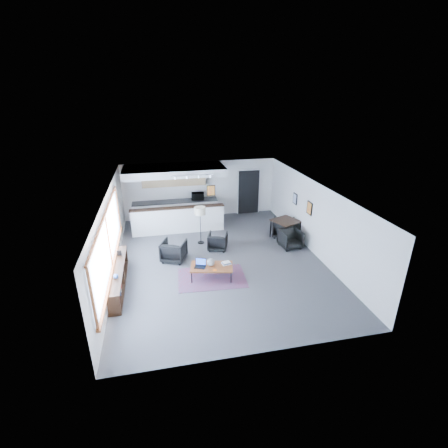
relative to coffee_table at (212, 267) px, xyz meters
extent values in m
cube|color=#49494B|center=(0.46, 1.11, -0.40)|extent=(7.00, 9.00, 0.01)
cube|color=white|center=(0.46, 1.11, 2.21)|extent=(7.00, 9.00, 0.01)
cube|color=silver|center=(0.46, 5.61, 0.90)|extent=(7.00, 0.01, 2.60)
cube|color=silver|center=(0.46, -3.40, 0.90)|extent=(7.00, 0.01, 2.60)
cube|color=silver|center=(-3.05, 1.11, 0.90)|extent=(0.01, 9.00, 2.60)
cube|color=silver|center=(3.96, 1.11, 0.90)|extent=(0.01, 9.00, 2.60)
cube|color=#8CBFFF|center=(-3.01, 0.21, 1.10)|extent=(0.02, 5.80, 1.55)
cube|color=brown|center=(-2.98, 0.21, 0.30)|extent=(0.10, 5.95, 0.06)
cube|color=brown|center=(-2.99, 0.21, 1.90)|extent=(0.06, 5.95, 0.06)
cube|color=brown|center=(-2.99, -2.69, 1.10)|extent=(0.06, 0.06, 1.60)
cube|color=brown|center=(-2.99, 0.21, 1.10)|extent=(0.06, 0.06, 1.60)
cube|color=brown|center=(-2.99, 3.11, 1.10)|extent=(0.06, 0.06, 1.60)
cube|color=black|center=(-2.84, 0.11, 0.22)|extent=(0.35, 3.00, 0.05)
cube|color=black|center=(-2.84, 0.11, -0.35)|extent=(0.35, 3.00, 0.05)
cube|color=black|center=(-2.84, -1.34, -0.07)|extent=(0.33, 0.04, 0.55)
cube|color=black|center=(-2.84, 0.11, -0.07)|extent=(0.33, 0.04, 0.55)
cube|color=black|center=(-2.84, 1.56, -0.07)|extent=(0.33, 0.04, 0.55)
cube|color=#3359A5|center=(-2.84, -1.19, -0.22)|extent=(0.18, 0.04, 0.20)
cube|color=silver|center=(-2.84, -1.02, -0.21)|extent=(0.18, 0.04, 0.22)
cube|color=maroon|center=(-2.84, -0.85, -0.20)|extent=(0.18, 0.04, 0.24)
cube|color=black|center=(-2.84, -0.68, -0.22)|extent=(0.18, 0.04, 0.20)
cube|color=#3359A5|center=(-2.84, -0.51, -0.21)|extent=(0.18, 0.04, 0.22)
cube|color=silver|center=(-2.84, -0.34, -0.20)|extent=(0.18, 0.04, 0.24)
cube|color=maroon|center=(-2.84, -0.17, -0.22)|extent=(0.18, 0.04, 0.20)
cube|color=black|center=(-2.84, 0.00, -0.21)|extent=(0.18, 0.04, 0.22)
cube|color=#3359A5|center=(-2.84, 0.17, -0.20)|extent=(0.18, 0.03, 0.24)
cube|color=silver|center=(-2.84, 0.34, -0.22)|extent=(0.18, 0.03, 0.20)
cube|color=maroon|center=(-2.84, 0.51, -0.21)|extent=(0.18, 0.03, 0.22)
cube|color=black|center=(-2.84, 0.68, -0.20)|extent=(0.18, 0.04, 0.24)
cube|color=black|center=(-2.84, 0.91, 0.34)|extent=(0.14, 0.02, 0.18)
sphere|color=#264C99|center=(-2.82, -0.49, 0.32)|extent=(0.14, 0.14, 0.14)
cube|color=white|center=(-0.74, 3.81, 0.15)|extent=(3.80, 0.25, 1.10)
cube|color=black|center=(-0.74, 3.81, 0.71)|extent=(3.85, 0.32, 0.04)
cube|color=white|center=(-0.74, 5.26, 0.05)|extent=(3.80, 0.60, 0.90)
cube|color=#2D2D2D|center=(-0.74, 5.26, 0.51)|extent=(3.82, 0.62, 0.04)
cube|color=tan|center=(-0.74, 5.41, 1.55)|extent=(2.80, 0.35, 0.70)
cube|color=white|center=(-0.74, 4.71, 2.05)|extent=(4.20, 1.80, 0.30)
cube|color=black|center=(0.66, 3.82, 1.35)|extent=(0.35, 0.03, 0.45)
cube|color=orange|center=(0.66, 3.80, 1.35)|extent=(0.30, 0.01, 0.40)
cube|color=black|center=(2.76, 5.53, 0.65)|extent=(1.00, 0.12, 2.10)
cube|color=white|center=(2.24, 5.54, 0.65)|extent=(0.06, 0.10, 2.10)
cube|color=white|center=(3.28, 5.54, 0.65)|extent=(0.06, 0.10, 2.10)
cube|color=white|center=(2.76, 5.54, 1.72)|extent=(1.10, 0.10, 0.06)
cube|color=silver|center=(-0.14, 3.31, 2.16)|extent=(1.60, 0.04, 0.04)
cylinder|color=silver|center=(-0.79, 3.31, 2.08)|extent=(0.07, 0.07, 0.09)
cylinder|color=silver|center=(-0.34, 3.31, 2.08)|extent=(0.07, 0.07, 0.09)
cylinder|color=silver|center=(0.11, 3.31, 2.08)|extent=(0.07, 0.07, 0.09)
cylinder|color=silver|center=(0.56, 3.31, 2.08)|extent=(0.07, 0.07, 0.09)
cube|color=black|center=(3.93, 1.51, 1.15)|extent=(0.03, 0.38, 0.48)
cube|color=orange|center=(3.91, 1.51, 1.15)|extent=(0.00, 0.32, 0.42)
cube|color=black|center=(3.93, 2.81, 1.10)|extent=(0.03, 0.34, 0.44)
cube|color=#859FC5|center=(3.91, 2.81, 1.10)|extent=(0.00, 0.28, 0.38)
cube|color=#552F48|center=(0.00, 0.00, -0.39)|extent=(2.22, 1.59, 0.01)
cube|color=brown|center=(0.00, 0.00, 0.01)|extent=(1.44, 0.97, 0.05)
cube|color=black|center=(-0.66, -0.17, -0.21)|extent=(0.04, 0.04, 0.39)
cube|color=black|center=(-0.53, 0.42, -0.21)|extent=(0.04, 0.04, 0.39)
cube|color=black|center=(0.53, -0.42, -0.21)|extent=(0.04, 0.04, 0.39)
cube|color=black|center=(0.66, 0.17, -0.21)|extent=(0.04, 0.04, 0.39)
cube|color=black|center=(-0.06, -0.30, -0.02)|extent=(1.24, 0.29, 0.03)
cube|color=black|center=(0.06, 0.30, -0.02)|extent=(1.24, 0.29, 0.03)
cube|color=black|center=(-0.37, 0.01, 0.04)|extent=(0.41, 0.36, 0.02)
cube|color=black|center=(-0.32, 0.12, 0.16)|extent=(0.34, 0.18, 0.22)
cube|color=blue|center=(-0.32, 0.12, 0.16)|extent=(0.30, 0.16, 0.19)
sphere|color=gray|center=(-0.02, 0.03, 0.16)|extent=(0.25, 0.25, 0.25)
cube|color=silver|center=(0.48, 0.03, 0.05)|extent=(0.31, 0.27, 0.03)
cube|color=#3359A5|center=(0.48, 0.03, 0.08)|extent=(0.28, 0.25, 0.03)
cube|color=silver|center=(0.48, 0.01, 0.10)|extent=(0.26, 0.23, 0.03)
cube|color=#E5590C|center=(0.06, -0.27, 0.04)|extent=(0.13, 0.13, 0.01)
imported|color=black|center=(-1.09, 1.43, 0.01)|extent=(1.01, 0.98, 0.81)
imported|color=black|center=(0.57, 1.96, -0.05)|extent=(0.85, 0.83, 0.70)
cylinder|color=black|center=(0.03, 2.63, -0.38)|extent=(0.32, 0.32, 0.03)
cylinder|color=black|center=(0.03, 2.63, 0.25)|extent=(0.03, 0.03, 1.25)
cylinder|color=beige|center=(0.03, 2.63, 0.95)|extent=(0.53, 0.53, 0.28)
cube|color=black|center=(3.41, 2.36, 0.36)|extent=(1.21, 1.21, 0.04)
cylinder|color=black|center=(3.19, 1.82, -0.03)|extent=(0.05, 0.05, 0.74)
cylinder|color=black|center=(2.87, 2.58, -0.03)|extent=(0.05, 0.05, 0.74)
cylinder|color=black|center=(3.95, 2.14, -0.03)|extent=(0.05, 0.05, 0.74)
cylinder|color=black|center=(3.63, 2.89, -0.03)|extent=(0.05, 0.05, 0.74)
imported|color=black|center=(3.30, 1.54, -0.07)|extent=(0.70, 0.67, 0.65)
imported|color=black|center=(3.41, 2.56, -0.04)|extent=(0.91, 0.88, 0.72)
imported|color=black|center=(0.28, 5.26, 0.72)|extent=(0.59, 0.37, 0.38)
camera|label=1|loc=(-1.46, -8.81, 5.16)|focal=26.00mm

